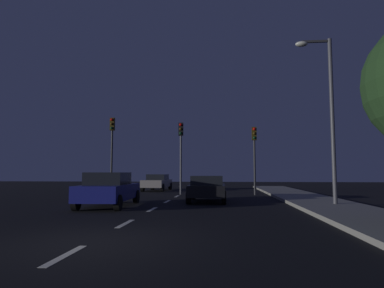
% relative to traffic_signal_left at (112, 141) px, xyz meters
% --- Properties ---
extents(ground_plane, '(80.00, 80.00, 0.00)m').
position_rel_traffic_signal_left_xyz_m(ground_plane, '(4.88, -8.60, -3.75)').
color(ground_plane, black).
extents(sidewalk_curb_right, '(3.00, 40.00, 0.15)m').
position_rel_traffic_signal_left_xyz_m(sidewalk_curb_right, '(12.38, -8.60, -3.67)').
color(sidewalk_curb_right, gray).
rests_on(sidewalk_curb_right, ground_plane).
extents(lane_stripe_nearest, '(0.16, 1.60, 0.01)m').
position_rel_traffic_signal_left_xyz_m(lane_stripe_nearest, '(4.88, -16.80, -3.74)').
color(lane_stripe_nearest, silver).
rests_on(lane_stripe_nearest, ground_plane).
extents(lane_stripe_second, '(0.16, 1.60, 0.01)m').
position_rel_traffic_signal_left_xyz_m(lane_stripe_second, '(4.88, -13.00, -3.74)').
color(lane_stripe_second, silver).
rests_on(lane_stripe_second, ground_plane).
extents(lane_stripe_third, '(0.16, 1.60, 0.01)m').
position_rel_traffic_signal_left_xyz_m(lane_stripe_third, '(4.88, -9.20, -3.74)').
color(lane_stripe_third, silver).
rests_on(lane_stripe_third, ground_plane).
extents(lane_stripe_fourth, '(0.16, 1.60, 0.01)m').
position_rel_traffic_signal_left_xyz_m(lane_stripe_fourth, '(4.88, -5.40, -3.74)').
color(lane_stripe_fourth, silver).
rests_on(lane_stripe_fourth, ground_plane).
extents(lane_stripe_fifth, '(0.16, 1.60, 0.01)m').
position_rel_traffic_signal_left_xyz_m(lane_stripe_fifth, '(4.88, -1.60, -3.74)').
color(lane_stripe_fifth, silver).
rests_on(lane_stripe_fifth, ground_plane).
extents(traffic_signal_left, '(0.32, 0.38, 5.39)m').
position_rel_traffic_signal_left_xyz_m(traffic_signal_left, '(0.00, 0.00, 0.00)').
color(traffic_signal_left, '#2D2D30').
rests_on(traffic_signal_left, ground_plane).
extents(traffic_signal_center, '(0.32, 0.38, 4.97)m').
position_rel_traffic_signal_left_xyz_m(traffic_signal_center, '(4.92, -0.00, -0.27)').
color(traffic_signal_center, '#4C4C51').
rests_on(traffic_signal_center, ground_plane).
extents(traffic_signal_right, '(0.32, 0.38, 4.61)m').
position_rel_traffic_signal_left_xyz_m(traffic_signal_right, '(9.96, -0.00, -0.50)').
color(traffic_signal_right, '#2D2D30').
rests_on(traffic_signal_right, ground_plane).
extents(car_stopped_ahead, '(1.91, 3.93, 1.34)m').
position_rel_traffic_signal_left_xyz_m(car_stopped_ahead, '(6.98, -5.41, -3.04)').
color(car_stopped_ahead, black).
rests_on(car_stopped_ahead, ground_plane).
extents(car_adjacent_lane, '(2.06, 4.45, 1.52)m').
position_rel_traffic_signal_left_xyz_m(car_adjacent_lane, '(2.74, -8.30, -2.97)').
color(car_adjacent_lane, navy).
rests_on(car_adjacent_lane, ground_plane).
extents(car_oncoming_far, '(2.00, 4.23, 1.36)m').
position_rel_traffic_signal_left_xyz_m(car_oncoming_far, '(2.34, 4.79, -3.04)').
color(car_oncoming_far, gray).
rests_on(car_oncoming_far, ground_plane).
extents(street_lamp_right, '(1.62, 0.36, 7.58)m').
position_rel_traffic_signal_left_xyz_m(street_lamp_right, '(12.45, -7.63, 0.76)').
color(street_lamp_right, '#4C4C51').
rests_on(street_lamp_right, ground_plane).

